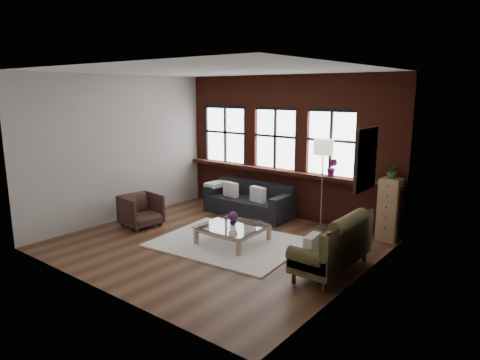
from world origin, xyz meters
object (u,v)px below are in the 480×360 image
Objects in this scene: dark_sofa at (248,199)px; floor_lamp at (322,181)px; vintage_settee at (332,244)px; armchair at (141,210)px; drawer_chest at (390,210)px; vase at (233,221)px; coffee_table at (233,234)px.

floor_lamp reaches higher than dark_sofa.
dark_sofa is at bearing -175.80° from floor_lamp.
dark_sofa is 3.44m from vintage_settee.
floor_lamp is at bearing -47.47° from armchair.
armchair is at bearing -151.86° from drawer_chest.
vintage_settee is at bearing -1.17° from vase.
vintage_settee is at bearing -57.90° from floor_lamp.
armchair is 0.69× the size of coffee_table.
vintage_settee is (2.97, -1.73, 0.08)m from dark_sofa.
drawer_chest reaches higher than coffee_table.
floor_lamp reaches higher than vintage_settee.
floor_lamp is (-1.37, -0.17, 0.41)m from drawer_chest.
dark_sofa is 1.87× the size of coffee_table.
drawer_chest is at bearing 7.09° from floor_lamp.
armchair is 5.48× the size of vase.
vintage_settee is 0.84× the size of floor_lamp.
vase is at bearing -116.29° from floor_lamp.
dark_sofa is at bearing -24.91° from armchair.
vintage_settee is 2.25× the size of armchair.
floor_lamp reaches higher than armchair.
vintage_settee is at bearing -95.58° from drawer_chest.
vintage_settee is 4.29m from armchair.
drawer_chest is at bearing 5.45° from dark_sofa.
coffee_table is 7.98× the size of vase.
coffee_table is 0.91× the size of drawer_chest.
dark_sofa is 1.93m from coffee_table.
dark_sofa is 3.19m from drawer_chest.
vintage_settee is at bearing -30.18° from dark_sofa.
floor_lamp is (-1.17, 1.86, 0.56)m from vintage_settee.
floor_lamp is at bearing 63.71° from vase.
vase is at bearing -61.72° from dark_sofa.
vintage_settee reaches higher than armchair.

